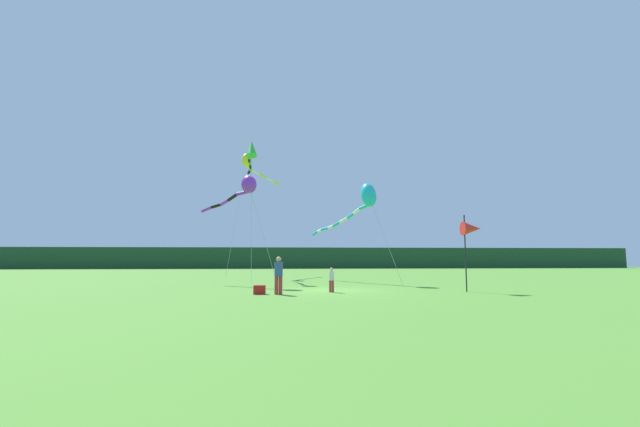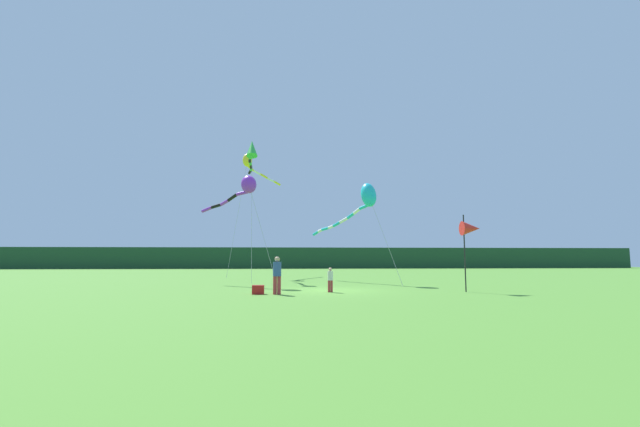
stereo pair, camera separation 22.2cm
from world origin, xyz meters
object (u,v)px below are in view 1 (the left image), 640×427
banner_flag_pole (471,229)px  kite_cyan (363,200)px  person_child (332,278)px  kite_green (251,151)px  person_adult (279,273)px  kite_yellow (250,164)px  cooler_box (260,290)px  kite_purple (245,187)px

banner_flag_pole → kite_cyan: 8.49m
person_child → kite_green: bearing=113.8°
person_adult → kite_yellow: kite_yellow is taller
cooler_box → kite_purple: 8.73m
cooler_box → kite_yellow: 20.76m
kite_yellow → kite_purple: 12.44m
person_adult → person_child: bearing=22.2°
kite_green → kite_purple: bearing=-89.2°
person_child → kite_green: 14.72m
person_child → cooler_box: 3.47m
person_adult → banner_flag_pole: banner_flag_pole is taller
person_adult → kite_yellow: 20.68m
person_adult → kite_purple: bearing=108.2°
cooler_box → kite_green: size_ratio=0.05×
cooler_box → kite_green: 14.94m
kite_yellow → kite_green: (0.61, -6.60, -0.49)m
person_adult → kite_purple: 8.57m
kite_cyan → cooler_box: bearing=-129.2°
cooler_box → banner_flag_pole: (10.15, 0.50, 2.80)m
cooler_box → kite_yellow: kite_yellow is taller
person_adult → cooler_box: (-0.84, 0.17, -0.73)m
person_adult → kite_cyan: (5.38, 7.80, 4.47)m
kite_cyan → kite_purple: size_ratio=1.27×
kite_cyan → kite_green: 9.52m
kite_purple → person_child: bearing=-50.2°
person_adult → kite_yellow: (-2.85, 18.35, 9.08)m
kite_purple → kite_cyan: bearing=8.9°
kite_cyan → banner_flag_pole: bearing=-61.1°
person_child → cooler_box: (-3.34, -0.85, -0.45)m
person_adult → kite_yellow: bearing=98.8°
kite_yellow → kite_green: size_ratio=1.05×
person_adult → banner_flag_pole: bearing=4.1°
cooler_box → kite_green: kite_green is taller
kite_purple → kite_green: bearing=90.8°
person_adult → kite_green: 14.73m
person_adult → kite_cyan: kite_cyan is taller
kite_cyan → person_child: bearing=-113.0°
person_child → kite_purple: 9.00m
cooler_box → kite_yellow: (-2.01, 18.19, 9.82)m
cooler_box → kite_cyan: (6.22, 7.63, 5.21)m
person_adult → kite_cyan: size_ratio=0.20×
kite_green → kite_cyan: bearing=-27.4°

